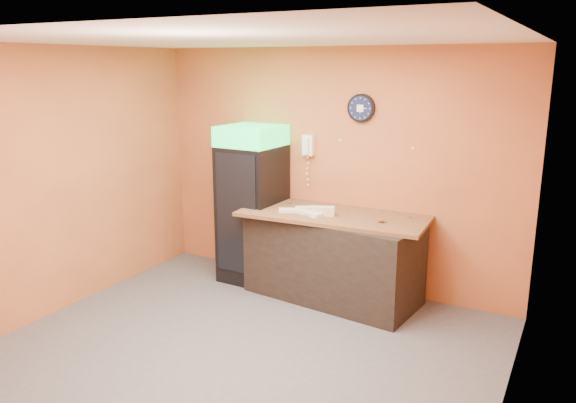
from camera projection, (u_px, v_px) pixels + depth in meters
The scene contains 15 objects.
floor at pixel (241, 353), 5.20m from camera, with size 4.50×4.50×0.00m, color #47474C.
back_wall at pixel (332, 169), 6.58m from camera, with size 4.50×0.02×2.80m, color #C96C38.
left_wall at pixel (59, 182), 5.90m from camera, with size 0.02×4.00×2.80m, color #C96C38.
right_wall at pixel (514, 245), 3.83m from camera, with size 0.02×4.00×2.80m, color #C96C38.
ceiling at pixel (234, 39), 4.53m from camera, with size 4.50×4.00×0.02m, color white.
beverage_cooler at pixel (251, 207), 6.76m from camera, with size 0.69×0.70×1.90m.
prep_counter at pixel (333, 258), 6.34m from camera, with size 1.91×0.85×0.95m, color black.
wall_clock at pixel (361, 108), 6.22m from camera, with size 0.32×0.06×0.32m.
wall_phone at pixel (308, 145), 6.60m from camera, with size 0.13×0.11×0.24m.
butcher_paper at pixel (334, 215), 6.22m from camera, with size 2.07×0.89×0.04m, color brown.
sub_roll_stack at pixel (323, 211), 6.11m from camera, with size 0.25×0.17×0.10m.
wrapped_sandwich_left at pixel (290, 210), 6.27m from camera, with size 0.25×0.10×0.04m, color silver.
wrapped_sandwich_mid at pixel (310, 214), 6.13m from camera, with size 0.28×0.11×0.04m, color silver.
wrapped_sandwich_right at pixel (307, 208), 6.35m from camera, with size 0.27×0.10×0.04m, color silver.
kitchen_tool at pixel (329, 210), 6.22m from camera, with size 0.07×0.07×0.07m, color silver.
Camera 1 is at (2.62, -3.95, 2.61)m, focal length 35.00 mm.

